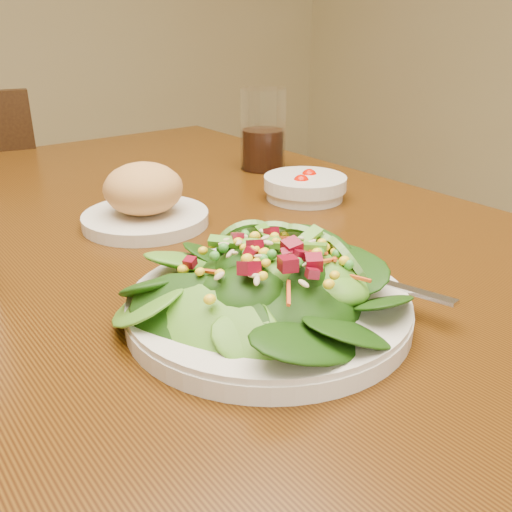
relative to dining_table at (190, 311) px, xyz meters
The scene contains 5 objects.
dining_table is the anchor object (origin of this frame).
salad_plate 0.26m from the dining_table, 97.46° to the right, with size 0.28×0.28×0.08m.
bread_plate 0.17m from the dining_table, 96.19° to the left, with size 0.18×0.18×0.09m.
tomato_bowl 0.28m from the dining_table, 11.21° to the left, with size 0.13×0.13×0.04m.
drinking_glass 0.43m from the dining_table, 37.51° to the left, with size 0.09×0.09×0.15m.
Camera 1 is at (-0.35, -0.60, 1.03)m, focal length 40.00 mm.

